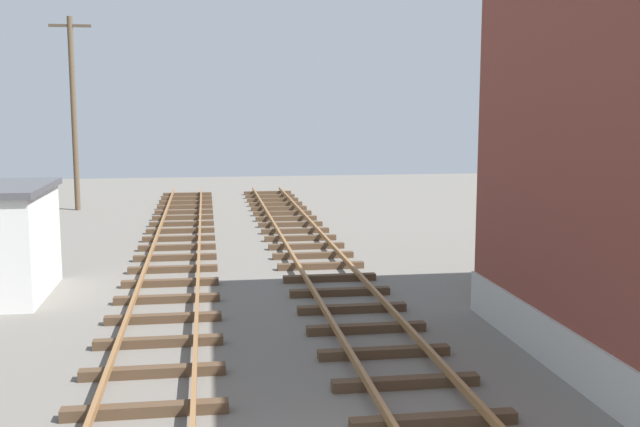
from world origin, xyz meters
TOP-DOWN VIEW (x-y plane):
  - utility_pole_far at (-7.70, 27.61)m, footprint 1.80×0.24m

SIDE VIEW (x-z plane):
  - utility_pole_far at x=-7.70m, z-range 0.19..8.75m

